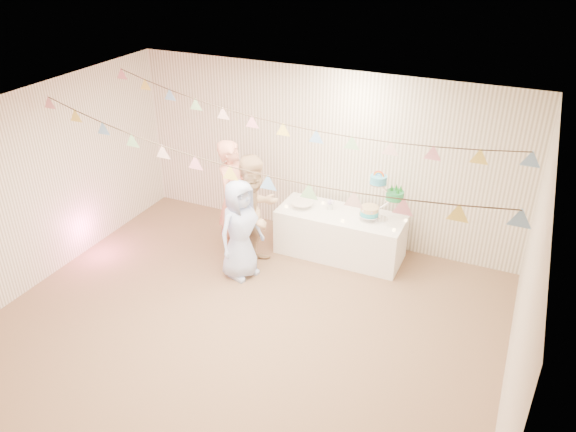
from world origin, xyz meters
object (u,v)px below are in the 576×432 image
at_px(table, 340,234).
at_px(person_adult_b, 255,212).
at_px(person_adult_a, 234,198).
at_px(person_child, 240,230).
at_px(cake_stand, 382,193).

height_order(table, person_adult_b, person_adult_b).
relative_size(person_adult_a, person_adult_b, 1.04).
height_order(person_adult_a, person_child, person_adult_a).
xyz_separation_m(person_adult_a, person_child, (0.39, -0.54, -0.16)).
bearing_deg(person_adult_b, table, -35.56).
height_order(cake_stand, person_adult_b, person_adult_b).
bearing_deg(person_child, table, -25.30).
distance_m(cake_stand, person_adult_b, 1.76).
relative_size(cake_stand, person_adult_a, 0.40).
height_order(table, person_child, person_child).
xyz_separation_m(table, person_adult_b, (-1.00, -0.73, 0.50)).
relative_size(cake_stand, person_adult_b, 0.41).
distance_m(cake_stand, person_child, 2.00).
relative_size(person_adult_b, person_child, 1.17).
relative_size(table, person_adult_b, 1.09).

